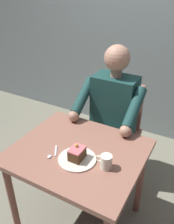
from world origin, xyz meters
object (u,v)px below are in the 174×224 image
chair (117,126)px  cake_slice (77,153)px  seated_person (110,119)px  coffee_cup (106,161)px  dining_table (78,161)px  dessert_spoon (52,154)px

chair → cake_slice: chair is taller
seated_person → coffee_cup: size_ratio=12.01×
dining_table → cake_slice: (-0.04, 0.08, 0.15)m
seated_person → dessert_spoon: 0.66m
chair → seated_person: 0.24m
chair → coffee_cup: bearing=107.2°
cake_slice → coffee_cup: bearing=-172.8°
dining_table → coffee_cup: size_ratio=8.07×
dining_table → cake_slice: bearing=117.8°
seated_person → cake_slice: seated_person is taller
dining_table → chair: 0.70m
cake_slice → dessert_spoon: (0.17, 0.03, -0.05)m
seated_person → dessert_spoon: (0.13, 0.64, 0.04)m
chair → seated_person: bearing=90.0°
dining_table → coffee_cup: coffee_cup is taller
seated_person → coffee_cup: 0.64m
cake_slice → dining_table: bearing=-62.2°
chair → dessert_spoon: chair is taller
dining_table → cake_slice: 0.18m
dining_table → dessert_spoon: (0.13, 0.12, 0.10)m
cake_slice → dessert_spoon: bearing=11.2°
coffee_cup → dessert_spoon: (0.36, 0.06, -0.04)m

